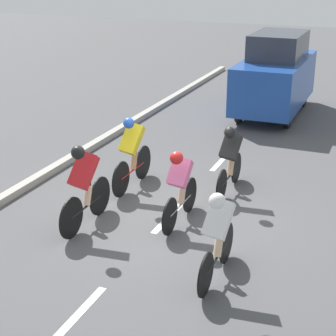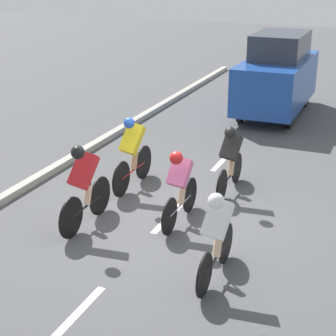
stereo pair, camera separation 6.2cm
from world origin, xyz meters
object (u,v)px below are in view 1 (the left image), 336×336
cyclist_black (230,157)px  cyclist_white (218,232)px  cyclist_red (84,183)px  cyclist_pink (180,184)px  support_car (275,75)px  cyclist_yellow (132,151)px

cyclist_black → cyclist_white: bearing=103.3°
cyclist_red → cyclist_black: (-1.86, -2.40, -0.06)m
cyclist_black → cyclist_red: bearing=52.1°
cyclist_pink → cyclist_white: cyclist_white is taller
cyclist_pink → cyclist_black: cyclist_black is taller
cyclist_white → support_car: bearing=-82.6°
cyclist_pink → cyclist_yellow: size_ratio=0.93×
cyclist_red → support_car: 8.78m
cyclist_red → support_car: size_ratio=0.42×
cyclist_red → cyclist_black: size_ratio=1.01×
cyclist_yellow → cyclist_black: bearing=-164.6°
cyclist_white → support_car: size_ratio=0.40×
cyclist_red → cyclist_black: 3.04m
cyclist_red → cyclist_white: bearing=163.4°
cyclist_white → support_car: support_car is taller
cyclist_white → cyclist_black: 3.26m
cyclist_pink → cyclist_black: (-0.41, -1.66, 0.01)m
cyclist_white → cyclist_black: cyclist_white is taller
cyclist_white → cyclist_pink: bearing=-52.5°
cyclist_pink → support_car: support_car is taller
cyclist_yellow → support_car: (-1.39, -6.78, 0.36)m
cyclist_yellow → support_car: 6.93m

